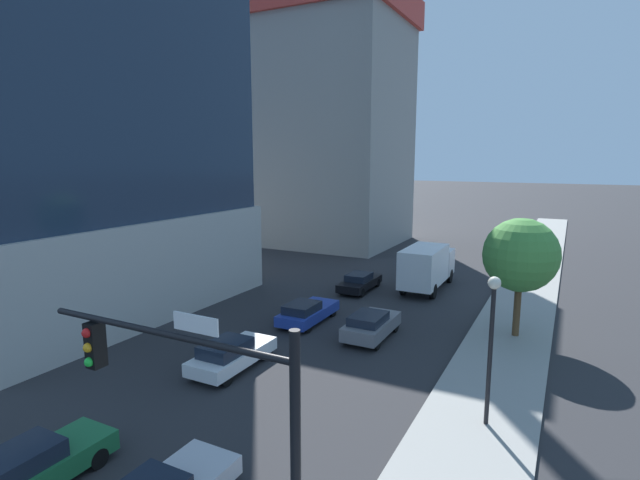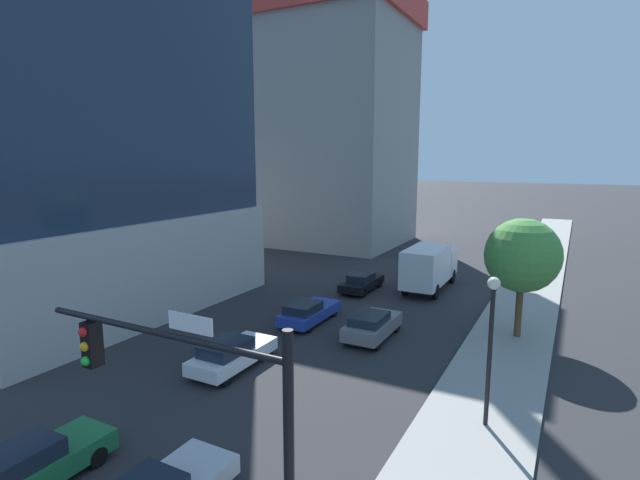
# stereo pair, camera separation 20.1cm
# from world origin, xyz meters

# --- Properties ---
(sidewalk) EXTENTS (4.12, 120.00, 0.15)m
(sidewalk) POSITION_xyz_m (8.29, 20.00, 0.07)
(sidewalk) COLOR gray
(sidewalk) RESTS_ON ground
(construction_building) EXTENTS (28.08, 15.08, 35.21)m
(construction_building) POSITION_xyz_m (-14.01, 46.32, 14.74)
(construction_building) COLOR gray
(construction_building) RESTS_ON ground
(traffic_light_pole) EXTENTS (6.46, 0.48, 6.46)m
(traffic_light_pole) POSITION_xyz_m (4.41, 3.61, 4.61)
(traffic_light_pole) COLOR black
(traffic_light_pole) RESTS_ON sidewalk
(street_lamp) EXTENTS (0.44, 0.44, 5.40)m
(street_lamp) POSITION_xyz_m (8.59, 13.71, 3.72)
(street_lamp) COLOR black
(street_lamp) RESTS_ON sidewalk
(street_tree) EXTENTS (3.87, 3.87, 6.32)m
(street_tree) POSITION_xyz_m (8.56, 23.59, 4.52)
(street_tree) COLOR brown
(street_tree) RESTS_ON sidewalk
(car_green) EXTENTS (1.73, 4.66, 1.47)m
(car_green) POSITION_xyz_m (-2.51, 4.05, 0.74)
(car_green) COLOR #1E6638
(car_green) RESTS_ON ground
(car_white) EXTENTS (1.89, 4.55, 1.44)m
(car_white) POSITION_xyz_m (-2.51, 13.41, 0.74)
(car_white) COLOR silver
(car_white) RESTS_ON ground
(car_blue) EXTENTS (1.87, 4.59, 1.34)m
(car_blue) POSITION_xyz_m (-2.51, 20.55, 0.66)
(car_blue) COLOR #233D9E
(car_blue) RESTS_ON ground
(car_gray) EXTENTS (1.90, 4.23, 1.45)m
(car_gray) POSITION_xyz_m (1.71, 19.97, 0.75)
(car_gray) COLOR slate
(car_gray) RESTS_ON ground
(car_black) EXTENTS (1.78, 4.54, 1.29)m
(car_black) POSITION_xyz_m (-2.51, 28.44, 0.64)
(car_black) COLOR black
(car_black) RESTS_ON ground
(box_truck) EXTENTS (2.40, 7.23, 3.25)m
(box_truck) POSITION_xyz_m (1.71, 30.97, 1.81)
(box_truck) COLOR silver
(box_truck) RESTS_ON ground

